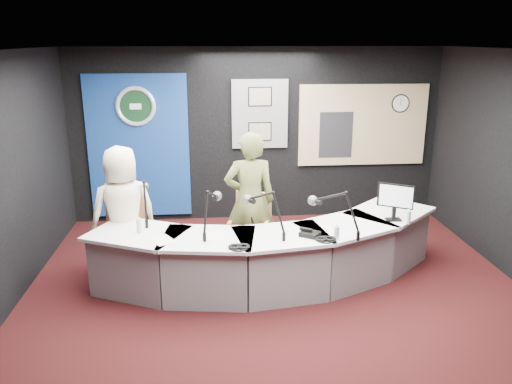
{
  "coord_description": "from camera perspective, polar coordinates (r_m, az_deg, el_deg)",
  "views": [
    {
      "loc": [
        -0.72,
        -5.23,
        2.92
      ],
      "look_at": [
        -0.2,
        0.8,
        1.1
      ],
      "focal_mm": 36.0,
      "sensor_mm": 36.0,
      "label": 1
    }
  ],
  "objects": [
    {
      "name": "ground",
      "position": [
        6.04,
        2.61,
        -12.22
      ],
      "size": [
        6.0,
        6.0,
        0.0
      ],
      "primitive_type": "plane",
      "color": "black",
      "rests_on": "ground"
    },
    {
      "name": "ceiling",
      "position": [
        5.28,
        3.02,
        15.4
      ],
      "size": [
        6.0,
        6.0,
        0.02
      ],
      "primitive_type": "cube",
      "color": "silver",
      "rests_on": "ground"
    },
    {
      "name": "wall_back",
      "position": [
        8.4,
        0.06,
        6.31
      ],
      "size": [
        6.0,
        0.02,
        2.8
      ],
      "primitive_type": "cube",
      "color": "black",
      "rests_on": "ground"
    },
    {
      "name": "wall_front",
      "position": [
        2.8,
        11.35,
        -16.58
      ],
      "size": [
        6.0,
        0.02,
        2.8
      ],
      "primitive_type": "cube",
      "color": "black",
      "rests_on": "ground"
    },
    {
      "name": "broadcast_desk",
      "position": [
        6.35,
        1.55,
        -6.89
      ],
      "size": [
        4.5,
        1.9,
        0.75
      ],
      "primitive_type": null,
      "color": "silver",
      "rests_on": "ground"
    },
    {
      "name": "backdrop_panel",
      "position": [
        8.45,
        -12.91,
        4.91
      ],
      "size": [
        1.6,
        0.05,
        2.3
      ],
      "primitive_type": "cube",
      "color": "navy",
      "rests_on": "wall_back"
    },
    {
      "name": "agency_seal",
      "position": [
        8.31,
        -13.23,
        9.24
      ],
      "size": [
        0.63,
        0.07,
        0.63
      ],
      "primitive_type": "torus",
      "rotation": [
        1.57,
        0.0,
        0.0
      ],
      "color": "silver",
      "rests_on": "backdrop_panel"
    },
    {
      "name": "seal_center",
      "position": [
        8.32,
        -13.23,
        9.25
      ],
      "size": [
        0.48,
        0.01,
        0.48
      ],
      "primitive_type": "cylinder",
      "rotation": [
        1.57,
        0.0,
        0.0
      ],
      "color": "black",
      "rests_on": "backdrop_panel"
    },
    {
      "name": "pinboard",
      "position": [
        8.32,
        0.43,
        8.65
      ],
      "size": [
        0.9,
        0.04,
        1.1
      ],
      "primitive_type": "cube",
      "color": "slate",
      "rests_on": "wall_back"
    },
    {
      "name": "framed_photo_upper",
      "position": [
        8.26,
        0.45,
        10.54
      ],
      "size": [
        0.34,
        0.02,
        0.27
      ],
      "primitive_type": "cube",
      "color": "#7D6C5B",
      "rests_on": "pinboard"
    },
    {
      "name": "framed_photo_lower",
      "position": [
        8.34,
        0.44,
        6.71
      ],
      "size": [
        0.34,
        0.02,
        0.27
      ],
      "primitive_type": "cube",
      "color": "#7D6C5B",
      "rests_on": "pinboard"
    },
    {
      "name": "booth_window_frame",
      "position": [
        8.68,
        11.77,
        7.3
      ],
      "size": [
        2.12,
        0.06,
        1.32
      ],
      "primitive_type": "cube",
      "color": "tan",
      "rests_on": "wall_back"
    },
    {
      "name": "booth_glow",
      "position": [
        8.67,
        11.79,
        7.29
      ],
      "size": [
        2.0,
        0.02,
        1.2
      ],
      "primitive_type": "cube",
      "color": "beige",
      "rests_on": "booth_window_frame"
    },
    {
      "name": "equipment_rack",
      "position": [
        8.56,
        8.86,
        6.3
      ],
      "size": [
        0.55,
        0.02,
        0.75
      ],
      "primitive_type": "cube",
      "color": "black",
      "rests_on": "booth_window_frame"
    },
    {
      "name": "wall_clock",
      "position": [
        8.79,
        15.76,
        9.45
      ],
      "size": [
        0.28,
        0.01,
        0.28
      ],
      "primitive_type": "cylinder",
      "rotation": [
        1.57,
        0.0,
        0.0
      ],
      "color": "white",
      "rests_on": "booth_window_frame"
    },
    {
      "name": "armchair_left",
      "position": [
        6.71,
        -14.31,
        -4.77
      ],
      "size": [
        0.6,
        0.6,
        1.04
      ],
      "primitive_type": null,
      "rotation": [
        0.0,
        0.0,
        0.03
      ],
      "color": "tan",
      "rests_on": "ground"
    },
    {
      "name": "armchair_right",
      "position": [
        6.79,
        -0.67,
        -4.8
      ],
      "size": [
        0.6,
        0.6,
        0.85
      ],
      "primitive_type": null,
      "rotation": [
        0.0,
        0.0,
        -0.31
      ],
      "color": "tan",
      "rests_on": "ground"
    },
    {
      "name": "draped_jacket",
      "position": [
        6.91,
        -14.15,
        -3.24
      ],
      "size": [
        0.5,
        0.12,
        0.7
      ],
      "primitive_type": "cube",
      "rotation": [
        0.0,
        0.0,
        0.03
      ],
      "color": "#6D695C",
      "rests_on": "armchair_left"
    },
    {
      "name": "person_man",
      "position": [
        6.61,
        -14.51,
        -2.19
      ],
      "size": [
        0.96,
        0.8,
        1.68
      ],
      "primitive_type": "imported",
      "rotation": [
        0.0,
        0.0,
        3.52
      ],
      "color": "beige",
      "rests_on": "ground"
    },
    {
      "name": "person_woman",
      "position": [
        6.63,
        -0.69,
        -0.97
      ],
      "size": [
        0.67,
        0.46,
        1.81
      ],
      "primitive_type": "imported",
      "rotation": [
        0.0,
        0.0,
        3.18
      ],
      "color": "#5D6635",
      "rests_on": "ground"
    },
    {
      "name": "computer_monitor",
      "position": [
        6.51,
        15.21,
        -0.4
      ],
      "size": [
        0.36,
        0.23,
        0.27
      ],
      "primitive_type": "cube",
      "rotation": [
        0.0,
        0.0,
        -0.54
      ],
      "color": "black",
      "rests_on": "broadcast_desk"
    },
    {
      "name": "desk_phone",
      "position": [
        5.91,
        5.99,
        -4.66
      ],
      "size": [
        0.27,
        0.25,
        0.05
      ],
      "primitive_type": "cube",
      "rotation": [
        0.0,
        0.0,
        -0.59
      ],
      "color": "black",
      "rests_on": "broadcast_desk"
    },
    {
      "name": "headphones_near",
      "position": [
        5.81,
        7.73,
        -5.19
      ],
      "size": [
        0.23,
        0.23,
        0.04
      ],
      "primitive_type": "torus",
      "color": "black",
      "rests_on": "broadcast_desk"
    },
    {
      "name": "headphones_far",
      "position": [
        5.55,
        -1.91,
        -6.09
      ],
      "size": [
        0.23,
        0.23,
        0.04
      ],
      "primitive_type": "torus",
      "color": "black",
      "rests_on": "broadcast_desk"
    },
    {
      "name": "paper_stack",
      "position": [
        5.86,
        -10.34,
        -5.27
      ],
      "size": [
        0.33,
        0.36,
        0.0
      ],
      "primitive_type": "cube",
      "rotation": [
        0.0,
        0.0,
        0.51
      ],
      "color": "white",
      "rests_on": "broadcast_desk"
    },
    {
      "name": "notepad",
      "position": [
        5.92,
        -4.65,
        -4.82
      ],
      "size": [
        0.22,
        0.3,
        0.0
      ],
      "primitive_type": "cube",
      "rotation": [
        0.0,
        0.0,
        -0.07
      ],
      "color": "white",
      "rests_on": "broadcast_desk"
    },
    {
      "name": "boom_mic_a",
      "position": [
        6.47,
        -12.25,
        -0.47
      ],
      "size": [
        0.21,
        0.73,
        0.6
      ],
      "primitive_type": null,
      "color": "black",
      "rests_on": "broadcast_desk"
    },
    {
      "name": "boom_mic_b",
      "position": [
        5.94,
        -5.04,
        -1.69
      ],
      "size": [
        0.28,
        0.72,
        0.6
      ],
      "primitive_type": null,
      "color": "black",
      "rests_on": "broadcast_desk"
    },
    {
      "name": "boom_mic_c",
      "position": [
        5.86,
        1.02,
        -1.88
      ],
      "size": [
        0.49,
        0.62,
        0.6
      ],
      "primitive_type": null,
      "color": "black",
      "rests_on": "broadcast_desk"
    },
    {
      "name": "boom_mic_d",
      "position": [
        5.92,
        8.8,
        -1.9
      ],
      "size": [
        0.56,
        0.56,
        0.6
      ],
      "primitive_type": null,
      "color": "black",
      "rests_on": "broadcast_desk"
    },
    {
      "name": "water_bottles",
      "position": [
        5.91,
        2.6,
        -3.91
      ],
      "size": [
        3.28,
        0.5,
        0.18
      ],
      "primitive_type": null,
      "color": "silver",
      "rests_on": "broadcast_desk"
    }
  ]
}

